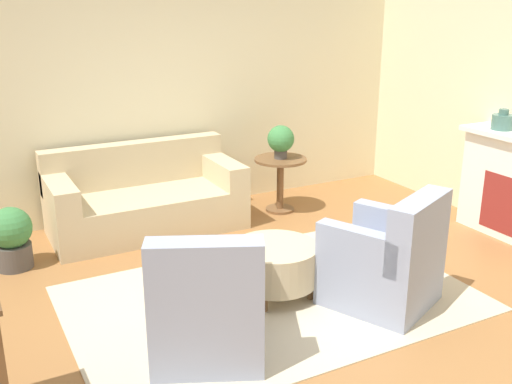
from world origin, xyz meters
name	(u,v)px	position (x,y,z in m)	size (l,w,h in m)	color
ground_plane	(271,299)	(0.00, 0.00, 0.00)	(16.00, 16.00, 0.00)	#996638
wall_back	(160,89)	(0.00, 2.56, 1.40)	(9.00, 0.12, 2.80)	beige
rug	(271,298)	(0.00, 0.00, 0.01)	(3.24, 2.14, 0.01)	beige
couch	(145,200)	(-0.42, 2.01, 0.32)	(1.99, 0.93, 0.89)	#C6B289
armchair_left	(207,307)	(-0.78, -0.50, 0.37)	(1.00, 1.02, 0.95)	#8E99B2
armchair_right	(387,262)	(0.78, -0.50, 0.37)	(1.00, 1.02, 0.95)	#8E99B2
ottoman_table	(275,263)	(0.06, 0.05, 0.29)	(0.72, 0.72, 0.44)	#C6B289
side_table	(280,174)	(1.14, 1.84, 0.44)	(0.60, 0.60, 0.63)	brown
vase_mantel_near	(503,121)	(2.85, 0.29, 1.17)	(0.22, 0.22, 0.21)	#477066
potted_plant_on_side_table	(281,140)	(1.14, 1.84, 0.84)	(0.30, 0.30, 0.38)	#4C4742
potted_plant_floor	(12,237)	(-1.79, 1.63, 0.31)	(0.38, 0.38, 0.58)	#4C4742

